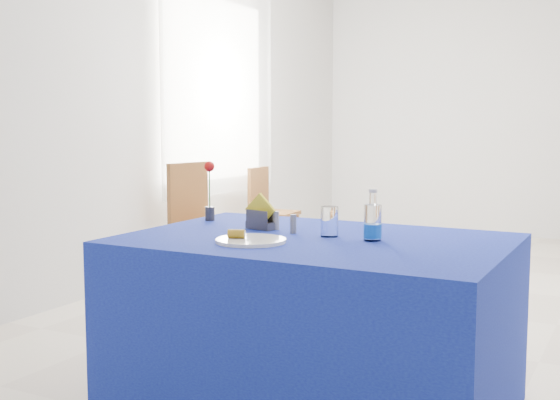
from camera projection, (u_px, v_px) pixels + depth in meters
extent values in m
plane|color=beige|center=(467.00, 314.00, 4.62)|extent=(7.00, 7.00, 0.00)
plane|color=silver|center=(546.00, 109.00, 7.54)|extent=(5.00, 0.00, 5.00)
plane|color=silver|center=(77.00, 44.00, 1.39)|extent=(5.00, 0.00, 5.00)
plane|color=silver|center=(158.00, 104.00, 5.62)|extent=(0.00, 7.00, 7.00)
cube|color=white|center=(215.00, 90.00, 6.30)|extent=(0.04, 1.50, 1.60)
cube|color=white|center=(222.00, 90.00, 6.26)|extent=(0.04, 1.75, 1.85)
cylinder|color=white|center=(251.00, 240.00, 2.87)|extent=(0.29, 0.29, 0.01)
cylinder|color=white|center=(329.00, 222.00, 3.02)|extent=(0.08, 0.08, 0.13)
cylinder|color=slate|center=(276.00, 221.00, 3.21)|extent=(0.03, 0.03, 0.08)
cylinder|color=slate|center=(293.00, 224.00, 3.10)|extent=(0.03, 0.03, 0.08)
cube|color=navy|center=(315.00, 324.00, 3.04)|extent=(1.60, 1.10, 0.76)
cylinder|color=silver|center=(373.00, 223.00, 2.91)|extent=(0.07, 0.07, 0.15)
cylinder|color=blue|center=(373.00, 231.00, 2.92)|extent=(0.08, 0.08, 0.06)
cylinder|color=white|center=(373.00, 199.00, 2.90)|extent=(0.03, 0.03, 0.05)
cylinder|color=silver|center=(373.00, 191.00, 2.90)|extent=(0.04, 0.04, 0.01)
cube|color=#37373C|center=(260.00, 225.00, 3.23)|extent=(0.15, 0.09, 0.03)
cube|color=#37373C|center=(257.00, 220.00, 3.21)|extent=(0.13, 0.04, 0.09)
cube|color=#343338|center=(264.00, 219.00, 3.25)|extent=(0.13, 0.04, 0.09)
cube|color=yellow|center=(260.00, 210.00, 3.22)|extent=(0.16, 0.02, 0.16)
cylinder|color=#28282D|center=(210.00, 214.00, 3.52)|extent=(0.05, 0.05, 0.07)
cylinder|color=#1C681A|center=(210.00, 191.00, 3.51)|extent=(0.01, 0.01, 0.22)
sphere|color=red|center=(209.00, 166.00, 3.50)|extent=(0.05, 0.05, 0.05)
cylinder|color=brown|center=(208.00, 262.00, 5.19)|extent=(0.04, 0.04, 0.45)
cylinder|color=brown|center=(239.00, 255.00, 5.48)|extent=(0.04, 0.04, 0.45)
cylinder|color=brown|center=(173.00, 257.00, 5.40)|extent=(0.04, 0.04, 0.45)
cylinder|color=brown|center=(205.00, 250.00, 5.69)|extent=(0.04, 0.04, 0.45)
cube|color=brown|center=(206.00, 225.00, 5.42)|extent=(0.48, 0.48, 0.04)
cube|color=brown|center=(188.00, 192.00, 5.50)|extent=(0.10, 0.42, 0.46)
cylinder|color=brown|center=(283.00, 240.00, 6.33)|extent=(0.03, 0.03, 0.40)
cylinder|color=brown|center=(297.00, 235.00, 6.62)|extent=(0.03, 0.03, 0.40)
cylinder|color=brown|center=(252.00, 237.00, 6.46)|extent=(0.03, 0.03, 0.40)
cylinder|color=brown|center=(267.00, 233.00, 6.75)|extent=(0.03, 0.03, 0.40)
cube|color=brown|center=(275.00, 213.00, 6.52)|extent=(0.39, 0.39, 0.04)
cube|color=brown|center=(258.00, 189.00, 6.57)|extent=(0.05, 0.38, 0.41)
cylinder|color=gold|center=(236.00, 234.00, 2.88)|extent=(0.08, 0.06, 0.04)
cylinder|color=beige|center=(245.00, 234.00, 2.88)|extent=(0.01, 0.03, 0.03)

